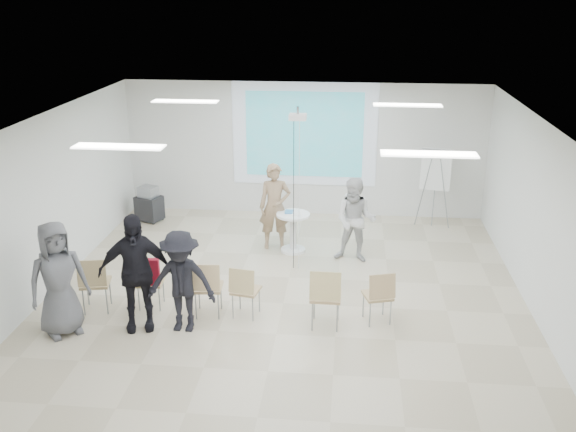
# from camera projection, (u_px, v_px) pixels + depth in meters

# --- Properties ---
(floor) EXTENTS (8.00, 9.00, 0.10)m
(floor) POSITION_uv_depth(u_px,v_px,m) (283.00, 306.00, 10.63)
(floor) COLOR beige
(floor) RESTS_ON ground
(ceiling) EXTENTS (8.00, 9.00, 0.10)m
(ceiling) POSITION_uv_depth(u_px,v_px,m) (283.00, 121.00, 9.58)
(ceiling) COLOR white
(ceiling) RESTS_ON wall_back
(wall_back) EXTENTS (8.00, 0.10, 3.00)m
(wall_back) POSITION_uv_depth(u_px,v_px,m) (304.00, 149.00, 14.36)
(wall_back) COLOR silver
(wall_back) RESTS_ON floor
(wall_left) EXTENTS (0.10, 9.00, 3.00)m
(wall_left) POSITION_uv_depth(u_px,v_px,m) (37.00, 210.00, 10.48)
(wall_left) COLOR silver
(wall_left) RESTS_ON floor
(wall_right) EXTENTS (0.10, 9.00, 3.00)m
(wall_right) POSITION_uv_depth(u_px,v_px,m) (548.00, 227.00, 9.73)
(wall_right) COLOR silver
(wall_right) RESTS_ON floor
(projection_halo) EXTENTS (3.20, 0.01, 2.30)m
(projection_halo) POSITION_uv_depth(u_px,v_px,m) (304.00, 134.00, 14.18)
(projection_halo) COLOR silver
(projection_halo) RESTS_ON wall_back
(projection_image) EXTENTS (2.60, 0.01, 1.90)m
(projection_image) POSITION_uv_depth(u_px,v_px,m) (304.00, 135.00, 14.17)
(projection_image) COLOR #35ABB7
(projection_image) RESTS_ON wall_back
(pedestal_table) EXTENTS (0.67, 0.67, 0.81)m
(pedestal_table) POSITION_uv_depth(u_px,v_px,m) (293.00, 230.00, 12.54)
(pedestal_table) COLOR white
(pedestal_table) RESTS_ON floor
(player_left) EXTENTS (0.77, 0.58, 1.94)m
(player_left) POSITION_uv_depth(u_px,v_px,m) (275.00, 201.00, 12.58)
(player_left) COLOR #9E8061
(player_left) RESTS_ON floor
(player_right) EXTENTS (0.98, 0.84, 1.80)m
(player_right) POSITION_uv_depth(u_px,v_px,m) (356.00, 216.00, 11.97)
(player_right) COLOR silver
(player_right) RESTS_ON floor
(controller_left) EXTENTS (0.06, 0.13, 0.04)m
(controller_left) POSITION_uv_depth(u_px,v_px,m) (285.00, 183.00, 12.69)
(controller_left) COLOR silver
(controller_left) RESTS_ON player_left
(controller_right) EXTENTS (0.06, 0.13, 0.04)m
(controller_right) POSITION_uv_depth(u_px,v_px,m) (347.00, 195.00, 12.11)
(controller_right) COLOR white
(controller_right) RESTS_ON player_right
(chair_far_left) EXTENTS (0.53, 0.56, 0.95)m
(chair_far_left) POSITION_uv_depth(u_px,v_px,m) (94.00, 280.00, 10.14)
(chair_far_left) COLOR tan
(chair_far_left) RESTS_ON floor
(chair_left_mid) EXTENTS (0.44, 0.47, 0.88)m
(chair_left_mid) POSITION_uv_depth(u_px,v_px,m) (149.00, 280.00, 10.27)
(chair_left_mid) COLOR tan
(chair_left_mid) RESTS_ON floor
(chair_left_inner) EXTENTS (0.47, 0.51, 0.94)m
(chair_left_inner) POSITION_uv_depth(u_px,v_px,m) (207.00, 285.00, 10.01)
(chair_left_inner) COLOR tan
(chair_left_inner) RESTS_ON floor
(chair_center) EXTENTS (0.48, 0.50, 0.87)m
(chair_center) POSITION_uv_depth(u_px,v_px,m) (244.00, 288.00, 9.99)
(chair_center) COLOR tan
(chair_center) RESTS_ON floor
(chair_right_inner) EXTENTS (0.47, 0.51, 1.00)m
(chair_right_inner) POSITION_uv_depth(u_px,v_px,m) (326.00, 293.00, 9.65)
(chair_right_inner) COLOR tan
(chair_right_inner) RESTS_ON floor
(chair_right_far) EXTENTS (0.52, 0.54, 0.88)m
(chair_right_far) POSITION_uv_depth(u_px,v_px,m) (379.00, 293.00, 9.81)
(chair_right_far) COLOR tan
(chair_right_far) RESTS_ON floor
(red_jacket) EXTENTS (0.46, 0.14, 0.44)m
(red_jacket) POSITION_uv_depth(u_px,v_px,m) (145.00, 272.00, 10.06)
(red_jacket) COLOR maroon
(red_jacket) RESTS_ON chair_left_mid
(laptop) EXTENTS (0.36, 0.28, 0.03)m
(laptop) POSITION_uv_depth(u_px,v_px,m) (208.00, 285.00, 10.12)
(laptop) COLOR black
(laptop) RESTS_ON chair_left_inner
(audience_left) EXTENTS (1.38, 1.02, 2.12)m
(audience_left) POSITION_uv_depth(u_px,v_px,m) (134.00, 264.00, 9.52)
(audience_left) COLOR black
(audience_left) RESTS_ON floor
(audience_mid) EXTENTS (1.19, 0.68, 1.82)m
(audience_mid) POSITION_uv_depth(u_px,v_px,m) (181.00, 275.00, 9.51)
(audience_mid) COLOR black
(audience_mid) RESTS_ON floor
(audience_outer) EXTENTS (1.15, 1.12, 1.99)m
(audience_outer) POSITION_uv_depth(u_px,v_px,m) (57.00, 272.00, 9.40)
(audience_outer) COLOR slate
(audience_outer) RESTS_ON floor
(flipchart_easel) EXTENTS (0.74, 0.57, 1.73)m
(flipchart_easel) POSITION_uv_depth(u_px,v_px,m) (436.00, 170.00, 13.55)
(flipchart_easel) COLOR gray
(flipchart_easel) RESTS_ON floor
(av_cart) EXTENTS (0.64, 0.58, 0.79)m
(av_cart) POSITION_uv_depth(u_px,v_px,m) (149.00, 205.00, 14.23)
(av_cart) COLOR black
(av_cart) RESTS_ON floor
(ceiling_projector) EXTENTS (0.30, 0.25, 3.00)m
(ceiling_projector) POSITION_uv_depth(u_px,v_px,m) (298.00, 125.00, 11.09)
(ceiling_projector) COLOR white
(ceiling_projector) RESTS_ON ceiling
(fluor_panel_nw) EXTENTS (1.20, 0.30, 0.02)m
(fluor_panel_nw) POSITION_uv_depth(u_px,v_px,m) (185.00, 101.00, 11.66)
(fluor_panel_nw) COLOR white
(fluor_panel_nw) RESTS_ON ceiling
(fluor_panel_ne) EXTENTS (1.20, 0.30, 0.02)m
(fluor_panel_ne) POSITION_uv_depth(u_px,v_px,m) (408.00, 105.00, 11.29)
(fluor_panel_ne) COLOR white
(fluor_panel_ne) RESTS_ON ceiling
(fluor_panel_sw) EXTENTS (1.20, 0.30, 0.02)m
(fluor_panel_sw) POSITION_uv_depth(u_px,v_px,m) (119.00, 147.00, 8.38)
(fluor_panel_sw) COLOR white
(fluor_panel_sw) RESTS_ON ceiling
(fluor_panel_se) EXTENTS (1.20, 0.30, 0.02)m
(fluor_panel_se) POSITION_uv_depth(u_px,v_px,m) (429.00, 154.00, 8.01)
(fluor_panel_se) COLOR white
(fluor_panel_se) RESTS_ON ceiling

